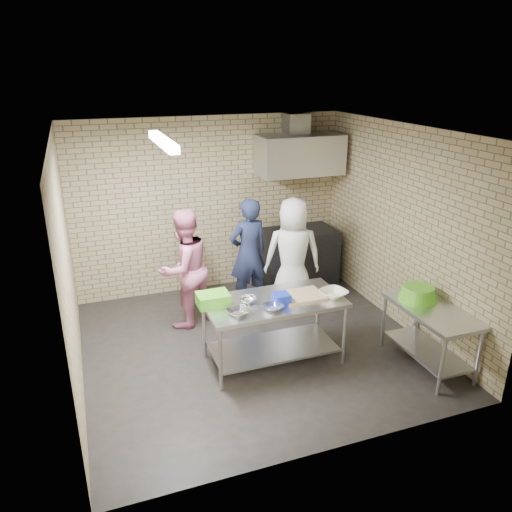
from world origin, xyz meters
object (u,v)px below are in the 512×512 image
Objects in this scene: blue_tub at (281,299)px; man_navy at (248,254)px; green_basin at (418,293)px; bottle_green at (320,157)px; woman_white at (293,255)px; side_counter at (428,336)px; bottle_red at (297,157)px; green_crate at (213,299)px; prep_table at (273,331)px; stove at (298,257)px; woman_pink at (184,269)px.

blue_tub is 0.11× the size of man_navy.
green_basin is 0.28× the size of man_navy.
blue_tub is 1.66m from green_basin.
bottle_green is 0.09× the size of woman_white.
bottle_green reaches higher than side_counter.
woman_white is at bearing -115.78° from bottle_red.
green_crate is at bearing -137.81° from bottle_green.
green_crate is 0.79× the size of green_basin.
bottle_red reaches higher than green_crate.
bottle_red is (-0.38, 2.74, 1.19)m from green_basin.
side_counter is 2.72m from man_navy.
prep_table is 3.09m from bottle_red.
man_navy is (-1.03, -0.52, 0.37)m from stove.
side_counter is 3.44m from bottle_red.
stove is 0.72× the size of woman_white.
side_counter is 0.73× the size of woman_pink.
prep_table is 4.50× the size of green_crate.
man_navy is (0.91, 1.41, -0.06)m from green_crate.
woman_white reaches higher than green_basin.
man_navy reaches higher than side_counter.
stove is 1.21m from man_navy.
side_counter is at bearing -90.00° from bottle_green.
stove is 2.57m from green_basin.
stove is at bearing -151.93° from bottle_green.
woman_white is at bearing 117.61° from green_basin.
bottle_red is 0.40m from bottle_green.
stove is 0.73× the size of man_navy.
man_navy is at bearing 57.12° from green_crate.
green_basin is (-0.02, 0.25, 0.46)m from side_counter.
blue_tub is 2.93m from bottle_red.
bottle_green is at bearing 90.00° from side_counter.
side_counter is at bearing 115.28° from man_navy.
side_counter is 3.32× the size of green_crate.
green_crate is 2.01× the size of bottle_red.
woman_pink is (-2.03, -0.76, 0.37)m from stove.
woman_pink is at bearing 5.57° from man_navy.
woman_pink is (-2.46, 1.74, -0.01)m from green_basin.
bottle_red reaches higher than man_navy.
bottle_green reaches higher than prep_table.
green_crate is at bearing 53.55° from woman_white.
bottle_red is at bearing -99.27° from woman_white.
bottle_green is at bearing 55.47° from blue_tub.
stove is 6.67× the size of bottle_red.
stove is 1.00m from woman_white.
man_navy is at bearing -145.01° from bottle_red.
man_navy is 0.64m from woman_white.
stove is 8.00× the size of bottle_green.
woman_pink reaches higher than blue_tub.
green_basin is at bearing 134.12° from woman_white.
green_crate is 2.41× the size of bottle_green.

